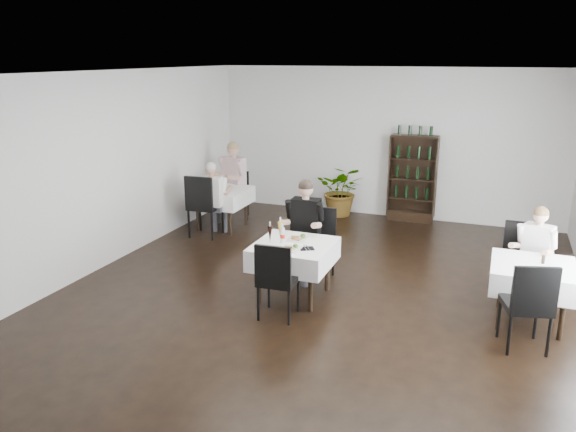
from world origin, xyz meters
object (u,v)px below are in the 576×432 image
object	(u,v)px
wine_shelf	(412,179)
main_table	(294,254)
diner_main	(304,223)
potted_tree	(342,190)

from	to	relation	value
wine_shelf	main_table	distance (m)	4.41
wine_shelf	diner_main	size ratio (longest dim) A/B	1.17
wine_shelf	potted_tree	distance (m)	1.44
main_table	wine_shelf	bearing A→B (deg)	78.22
main_table	diner_main	size ratio (longest dim) A/B	0.69
wine_shelf	diner_main	xyz separation A→B (m)	(-0.99, -3.64, 0.02)
wine_shelf	potted_tree	size ratio (longest dim) A/B	1.64
main_table	diner_main	xyz separation A→B (m)	(-0.09, 0.68, 0.24)
potted_tree	diner_main	size ratio (longest dim) A/B	0.71
wine_shelf	main_table	bearing A→B (deg)	-101.78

